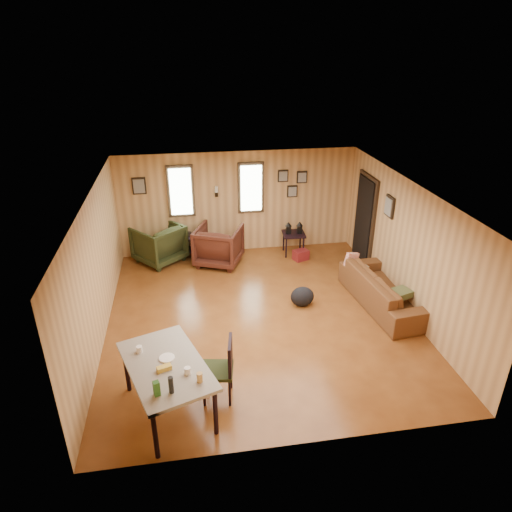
{
  "coord_description": "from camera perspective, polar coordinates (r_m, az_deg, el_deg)",
  "views": [
    {
      "loc": [
        -1.21,
        -7.06,
        4.68
      ],
      "look_at": [
        0.0,
        0.4,
        1.05
      ],
      "focal_mm": 32.0,
      "sensor_mm": 36.0,
      "label": 1
    }
  ],
  "objects": [
    {
      "name": "dining_table",
      "position": [
        6.31,
        -11.15,
        -13.7
      ],
      "size": [
        1.4,
        1.79,
        1.03
      ],
      "rotation": [
        0.0,
        0.0,
        0.34
      ],
      "color": "gray",
      "rests_on": "ground"
    },
    {
      "name": "room",
      "position": [
        8.23,
        1.3,
        0.68
      ],
      "size": [
        5.54,
        6.04,
        2.44
      ],
      "color": "brown",
      "rests_on": "ground"
    },
    {
      "name": "sofa",
      "position": [
        9.01,
        15.85,
        -3.49
      ],
      "size": [
        0.88,
        2.29,
        0.87
      ],
      "primitive_type": "imported",
      "rotation": [
        0.0,
        0.0,
        1.67
      ],
      "color": "brown",
      "rests_on": "ground"
    },
    {
      "name": "backpack",
      "position": [
        8.82,
        5.8,
        -5.06
      ],
      "size": [
        0.54,
        0.47,
        0.39
      ],
      "rotation": [
        0.0,
        0.0,
        0.33
      ],
      "color": "black",
      "rests_on": "ground"
    },
    {
      "name": "dining_chair",
      "position": [
        6.55,
        -4.22,
        -13.57
      ],
      "size": [
        0.5,
        0.5,
        0.97
      ],
      "rotation": [
        0.0,
        0.0,
        -0.16
      ],
      "color": "#282F15",
      "rests_on": "ground"
    },
    {
      "name": "end_table",
      "position": [
        10.76,
        -7.68,
        1.69
      ],
      "size": [
        0.59,
        0.56,
        0.62
      ],
      "rotation": [
        0.0,
        0.0,
        -0.28
      ],
      "color": "black",
      "rests_on": "ground"
    },
    {
      "name": "side_table",
      "position": [
        10.75,
        4.75,
        2.99
      ],
      "size": [
        0.54,
        0.54,
        0.81
      ],
      "rotation": [
        0.0,
        0.0,
        -0.07
      ],
      "color": "black",
      "rests_on": "ground"
    },
    {
      "name": "recliner_brown",
      "position": [
        10.29,
        -4.68,
        1.55
      ],
      "size": [
        1.22,
        1.19,
        0.98
      ],
      "primitive_type": "imported",
      "rotation": [
        0.0,
        0.0,
        2.74
      ],
      "color": "#451E14",
      "rests_on": "ground"
    },
    {
      "name": "recliner_green",
      "position": [
        10.59,
        -12.06,
        1.75
      ],
      "size": [
        1.29,
        1.29,
        0.97
      ],
      "primitive_type": "imported",
      "rotation": [
        0.0,
        0.0,
        -2.44
      ],
      "color": "#282F15",
      "rests_on": "ground"
    },
    {
      "name": "sofa_pillows",
      "position": [
        9.11,
        14.81,
        -2.62
      ],
      "size": [
        0.85,
        1.62,
        0.33
      ],
      "rotation": [
        0.0,
        0.0,
        0.31
      ],
      "color": "#4D5630",
      "rests_on": "sofa"
    },
    {
      "name": "cooler",
      "position": [
        10.64,
        5.61,
        0.14
      ],
      "size": [
        0.39,
        0.34,
        0.24
      ],
      "rotation": [
        0.0,
        0.0,
        0.36
      ],
      "color": "maroon",
      "rests_on": "ground"
    }
  ]
}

